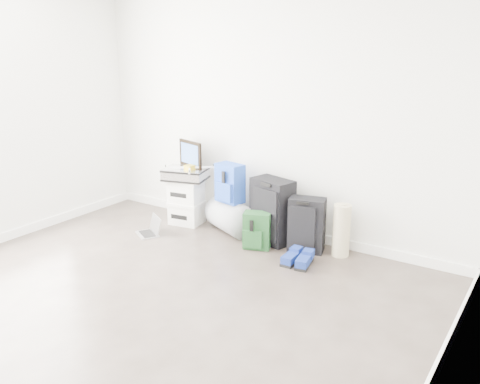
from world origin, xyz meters
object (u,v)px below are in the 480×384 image
Objects in this scene: duffel_bag at (231,217)px; laptop at (151,230)px; carry_on at (306,225)px; boxes_stack at (186,201)px; large_suitcase at (272,211)px; briefcase at (186,174)px.

duffel_bag is 0.92m from laptop.
carry_on reaches higher than laptop.
duffel_bag is (0.61, 0.05, -0.09)m from boxes_stack.
briefcase is at bearing -162.41° from large_suitcase.
large_suitcase reaches higher than briefcase.
large_suitcase is 1.23× the size of carry_on.
carry_on is (0.95, -0.03, 0.10)m from duffel_bag.
large_suitcase reaches higher than boxes_stack.
large_suitcase is 1.98× the size of laptop.
laptop is (-1.25, -0.56, -0.30)m from large_suitcase.
briefcase is (0.00, 0.00, 0.34)m from boxes_stack.
laptop is (-0.72, -0.56, -0.13)m from duffel_bag.
laptop is at bearing -177.29° from carry_on.
duffel_bag is 0.85× the size of large_suitcase.
large_suitcase is (1.14, 0.05, -0.26)m from briefcase.
boxes_stack is at bearing 107.48° from laptop.
boxes_stack is 0.57m from laptop.
duffel_bag is at bearing 163.29° from carry_on.
briefcase is 0.84× the size of carry_on.
boxes_stack is 0.90× the size of duffel_bag.
boxes_stack is at bearing 165.78° from carry_on.
large_suitcase is at bearing 161.43° from carry_on.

